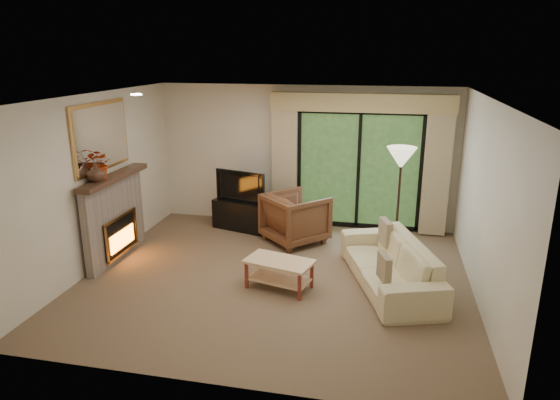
% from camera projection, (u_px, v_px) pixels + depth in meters
% --- Properties ---
extents(floor, '(5.50, 5.50, 0.00)m').
position_uv_depth(floor, '(276.00, 278.00, 7.28)').
color(floor, brown).
rests_on(floor, ground).
extents(ceiling, '(5.50, 5.50, 0.00)m').
position_uv_depth(ceiling, '(275.00, 97.00, 6.54)').
color(ceiling, white).
rests_on(ceiling, ground).
extents(wall_back, '(5.00, 0.00, 5.00)m').
position_uv_depth(wall_back, '(305.00, 156.00, 9.25)').
color(wall_back, beige).
rests_on(wall_back, ground).
extents(wall_front, '(5.00, 0.00, 5.00)m').
position_uv_depth(wall_front, '(216.00, 265.00, 4.57)').
color(wall_front, beige).
rests_on(wall_front, ground).
extents(wall_left, '(0.00, 5.00, 5.00)m').
position_uv_depth(wall_left, '(96.00, 182.00, 7.46)').
color(wall_left, beige).
rests_on(wall_left, ground).
extents(wall_right, '(0.00, 5.00, 5.00)m').
position_uv_depth(wall_right, '(486.00, 205.00, 6.36)').
color(wall_right, beige).
rests_on(wall_right, ground).
extents(fireplace, '(0.24, 1.70, 1.37)m').
position_uv_depth(fireplace, '(115.00, 217.00, 7.80)').
color(fireplace, gray).
rests_on(fireplace, floor).
extents(mirror, '(0.07, 1.45, 1.02)m').
position_uv_depth(mirror, '(101.00, 137.00, 7.46)').
color(mirror, '#D79C50').
rests_on(mirror, wall_left).
extents(sliding_door, '(2.26, 0.10, 2.16)m').
position_uv_depth(sliding_door, '(359.00, 170.00, 9.06)').
color(sliding_door, black).
rests_on(sliding_door, floor).
extents(curtain_left, '(0.45, 0.18, 2.35)m').
position_uv_depth(curtain_left, '(285.00, 163.00, 9.20)').
color(curtain_left, tan).
rests_on(curtain_left, floor).
extents(curtain_right, '(0.45, 0.18, 2.35)m').
position_uv_depth(curtain_right, '(437.00, 170.00, 8.66)').
color(curtain_right, tan).
rests_on(curtain_right, floor).
extents(cornice, '(3.20, 0.24, 0.32)m').
position_uv_depth(cornice, '(361.00, 103.00, 8.63)').
color(cornice, tan).
rests_on(cornice, wall_back).
extents(media_console, '(1.18, 0.76, 0.54)m').
position_uv_depth(media_console, '(244.00, 214.00, 9.24)').
color(media_console, black).
rests_on(media_console, floor).
extents(tv, '(1.00, 0.40, 0.58)m').
position_uv_depth(tv, '(243.00, 185.00, 9.08)').
color(tv, black).
rests_on(tv, media_console).
extents(armchair, '(1.32, 1.32, 0.86)m').
position_uv_depth(armchair, '(295.00, 218.00, 8.56)').
color(armchair, brown).
rests_on(armchair, floor).
extents(sofa, '(1.53, 2.38, 0.65)m').
position_uv_depth(sofa, '(389.00, 263.00, 6.98)').
color(sofa, beige).
rests_on(sofa, floor).
extents(pillow_near, '(0.20, 0.36, 0.34)m').
position_uv_depth(pillow_near, '(384.00, 267.00, 6.34)').
color(pillow_near, brown).
rests_on(pillow_near, sofa).
extents(pillow_far, '(0.22, 0.40, 0.39)m').
position_uv_depth(pillow_far, '(385.00, 232.00, 7.53)').
color(pillow_far, brown).
rests_on(pillow_far, sofa).
extents(coffee_table, '(1.02, 0.72, 0.41)m').
position_uv_depth(coffee_table, '(279.00, 274.00, 6.93)').
color(coffee_table, '#EBB683').
rests_on(coffee_table, floor).
extents(floor_lamp, '(0.51, 0.51, 1.75)m').
position_uv_depth(floor_lamp, '(398.00, 201.00, 7.99)').
color(floor_lamp, beige).
rests_on(floor_lamp, floor).
extents(vase, '(0.31, 0.31, 0.27)m').
position_uv_depth(vase, '(96.00, 172.00, 7.18)').
color(vase, '#422A1E').
rests_on(vase, fireplace).
extents(branches, '(0.50, 0.47, 0.46)m').
position_uv_depth(branches, '(99.00, 164.00, 7.26)').
color(branches, '#A02E0B').
rests_on(branches, fireplace).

